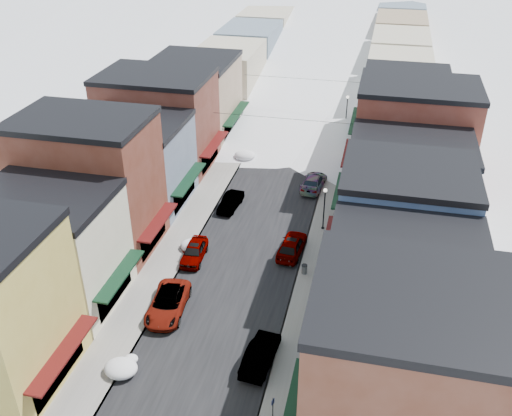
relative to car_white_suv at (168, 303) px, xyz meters
The scene contains 36 objects.
road 47.33m from the car_white_suv, 85.10° to the left, with size 10.00×160.00×0.01m, color black.
sidewalk_left 47.23m from the car_white_suv, 93.10° to the left, with size 3.20×160.00×0.15m, color gray.
sidewalk_right 48.34m from the car_white_suv, 77.28° to the left, with size 3.20×160.00×0.15m, color gray.
curb_left 47.17m from the car_white_suv, 91.22° to the left, with size 0.10×160.00×0.15m, color slate.
curb_right 48.03m from the car_white_suv, 79.09° to the left, with size 0.10×160.00×0.15m, color slate.
bldg_l_cream 9.97m from the car_white_suv, behind, with size 11.30×8.20×9.50m.
bldg_l_brick_near 13.47m from the car_white_suv, 141.59° to the left, with size 12.30×8.20×12.50m.
bldg_l_grayblue 18.93m from the car_white_suv, 119.53° to the left, with size 11.30×9.20×9.00m.
bldg_l_brick_far 27.53m from the car_white_suv, 111.98° to the left, with size 13.30×9.20×11.00m.
bldg_l_tan 36.57m from the car_white_suv, 104.59° to the left, with size 11.30×11.20×10.00m.
bldg_r_brick_near 21.01m from the car_white_suv, 29.04° to the right, with size 12.30×9.20×12.50m.
bldg_r_green 17.70m from the car_white_suv, ahead, with size 11.30×9.20×9.50m.
bldg_r_blue 19.58m from the car_white_suv, 25.31° to the left, with size 11.30×9.20×10.50m.
bldg_r_cream 24.95m from the car_white_suv, 44.05° to the left, with size 12.30×9.20×9.00m.
bldg_r_brick_far 32.27m from the car_white_suv, 55.11° to the left, with size 13.30×9.20×11.50m.
bldg_r_tan 40.24m from the car_white_suv, 64.51° to the left, with size 11.30×11.20×9.50m.
distant_blocks 70.34m from the car_white_suv, 86.70° to the left, with size 34.00×55.00×8.00m.
overhead_cables 35.30m from the car_white_suv, 83.35° to the left, with size 16.40×15.04×0.04m.
car_white_suv is the anchor object (origin of this frame).
car_silver_sedan 7.31m from the car_white_suv, 92.02° to the left, with size 1.82×4.51×1.54m, color #ACB0B5.
car_dark_hatch 16.80m from the car_white_suv, 88.15° to the left, with size 1.52×4.36×1.44m, color black.
car_silver_wagon 37.55m from the car_white_suv, 89.42° to the left, with size 2.09×5.13×1.49m, color #9C9FA4.
car_green_sedan 9.02m from the car_white_suv, 24.40° to the right, with size 1.69×4.85×1.60m, color black.
car_gray_suv 12.93m from the car_white_suv, 51.47° to the left, with size 2.01×4.99×1.70m, color gray.
car_black_sedan 24.47m from the car_white_suv, 70.31° to the left, with size 2.20×5.42×1.57m, color black.
car_lane_silver 45.37m from the car_white_suv, 85.65° to the left, with size 1.58×3.93×1.34m, color #9E9FA5.
car_lane_white 56.91m from the car_white_suv, 85.22° to the left, with size 2.63×5.71×1.59m, color #B9B9BB.
parking_sign 13.34m from the car_white_suv, 40.79° to the right, with size 0.13×0.28×2.19m.
trash_can 12.00m from the car_white_suv, 36.45° to the left, with size 0.50×0.50×0.85m.
streetlamp_near 18.09m from the car_white_suv, 54.95° to the left, with size 0.36×0.36×4.36m.
streetlamp_far 41.53m from the car_white_suv, 75.81° to the left, with size 0.40×0.40×4.83m.
planter_near 11.75m from the car_white_suv, 17.11° to the right, with size 0.61×0.53×0.67m, color #2A5928.
planter_far 12.07m from the car_white_suv, 10.92° to the right, with size 0.30×0.30×0.54m, color #2E6431.
snow_pile_near 6.83m from the car_white_suv, 97.07° to the right, with size 2.33×2.63×0.99m.
snow_pile_mid 8.76m from the car_white_suv, 95.50° to the left, with size 2.24×2.58×0.95m.
snow_pile_far 28.66m from the car_white_suv, 91.68° to the left, with size 2.53×2.76×1.07m.
Camera 1 is at (10.37, -19.43, 29.43)m, focal length 40.00 mm.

